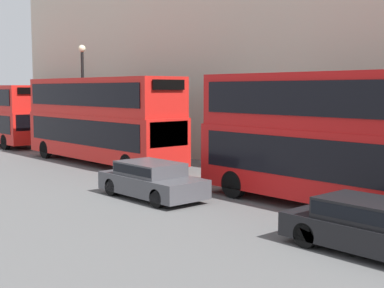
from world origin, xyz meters
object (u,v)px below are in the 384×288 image
(bus_third_in_queue, at_px, (0,112))
(car_hatchback, at_px, (151,179))
(car_dark_sedan, at_px, (373,226))
(bus_leading, at_px, (348,135))
(bus_second_in_queue, at_px, (101,117))

(bus_third_in_queue, height_order, car_hatchback, bus_third_in_queue)
(bus_third_in_queue, xyz_separation_m, car_dark_sedan, (-3.40, -31.09, -1.61))
(car_hatchback, bearing_deg, bus_leading, -59.85)
(bus_third_in_queue, height_order, car_dark_sedan, bus_third_in_queue)
(bus_second_in_queue, xyz_separation_m, bus_third_in_queue, (0.00, 13.47, -0.17))
(bus_second_in_queue, height_order, car_dark_sedan, bus_second_in_queue)
(bus_leading, relative_size, bus_third_in_queue, 1.05)
(bus_third_in_queue, bearing_deg, bus_leading, -90.00)
(bus_leading, bearing_deg, car_dark_sedan, -139.43)
(bus_leading, xyz_separation_m, car_dark_sedan, (-3.40, -2.91, -1.77))
(bus_third_in_queue, relative_size, car_dark_sedan, 2.38)
(bus_second_in_queue, distance_m, car_hatchback, 9.65)
(bus_second_in_queue, bearing_deg, car_hatchback, -111.01)
(bus_third_in_queue, bearing_deg, car_dark_sedan, -96.24)
(bus_leading, xyz_separation_m, bus_second_in_queue, (-0.00, 14.71, 0.01))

